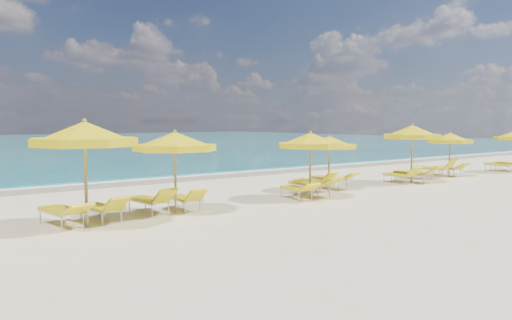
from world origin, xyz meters
TOP-DOWN VIEW (x-y plane):
  - ground_plane at (0.00, 0.00)m, footprint 120.00×120.00m
  - ocean at (0.00, 48.00)m, footprint 120.00×80.00m
  - wet_sand_band at (0.00, 7.40)m, footprint 120.00×2.60m
  - foam_line at (0.00, 8.20)m, footprint 120.00×1.20m
  - whitecap_far at (8.00, 24.00)m, footprint 18.00×0.30m
  - umbrella_2 at (-6.67, -0.51)m, footprint 2.82×2.82m
  - umbrella_3 at (-4.10, -0.22)m, footprint 2.98×2.98m
  - umbrella_4 at (0.74, -0.49)m, footprint 2.71×2.71m
  - umbrella_5 at (2.69, 0.56)m, footprint 2.54×2.54m
  - umbrella_6 at (7.05, 0.07)m, footprint 2.92×2.92m
  - umbrella_7 at (10.41, 0.42)m, footprint 2.51×2.51m
  - lounger_2_left at (-7.09, 0.03)m, footprint 0.89×1.96m
  - lounger_2_right at (-6.14, -0.04)m, footprint 0.81×1.78m
  - lounger_3_left at (-4.65, 0.32)m, footprint 0.81×1.81m
  - lounger_3_right at (-3.61, 0.18)m, footprint 0.58×1.60m
  - lounger_4_left at (0.33, -0.30)m, footprint 0.84×1.78m
  - lounger_4_right at (1.27, 0.03)m, footprint 0.78×2.10m
  - lounger_5_left at (2.15, 0.86)m, footprint 0.79×1.76m
  - lounger_5_right at (3.22, 1.00)m, footprint 0.94×2.00m
  - lounger_6_left at (6.56, 0.32)m, footprint 0.59×1.65m
  - lounger_6_right at (7.44, 0.24)m, footprint 1.01×2.03m
  - lounger_7_left at (9.90, 0.95)m, footprint 0.89×1.94m
  - lounger_7_right at (10.96, 0.85)m, footprint 0.63×1.76m
  - lounger_8_left at (14.73, 0.21)m, footprint 0.63×1.86m
  - lounger_8_right at (15.59, 0.12)m, footprint 0.70×1.87m

SIDE VIEW (x-z plane):
  - ground_plane at x=0.00m, z-range 0.00..0.00m
  - ocean at x=0.00m, z-range -0.15..0.15m
  - wet_sand_band at x=0.00m, z-range -0.01..0.01m
  - foam_line at x=0.00m, z-range -0.01..0.01m
  - whitecap_far at x=8.00m, z-range -0.03..0.03m
  - lounger_3_right at x=-3.61m, z-range -0.17..0.56m
  - lounger_4_left at x=0.33m, z-range -0.12..0.53m
  - lounger_6_left at x=6.56m, z-range -0.18..0.59m
  - lounger_7_right at x=10.96m, z-range -0.13..0.54m
  - lounger_2_right at x=-6.14m, z-range -0.17..0.59m
  - lounger_5_left at x=2.15m, z-range -0.18..0.61m
  - lounger_8_left at x=14.73m, z-range -0.14..0.57m
  - lounger_3_left at x=-4.65m, z-range -0.19..0.63m
  - lounger_2_left at x=-7.09m, z-range -0.13..0.57m
  - lounger_5_right at x=3.22m, z-range -0.12..0.57m
  - lounger_8_right at x=15.59m, z-range -0.18..0.63m
  - lounger_6_right at x=7.44m, z-range -0.15..0.62m
  - lounger_7_left at x=9.90m, z-range -0.22..0.70m
  - lounger_4_right at x=1.27m, z-range -0.14..0.63m
  - umbrella_5 at x=2.69m, z-range 0.73..2.81m
  - umbrella_7 at x=10.41m, z-range 0.74..2.82m
  - umbrella_4 at x=0.74m, z-range 0.79..3.05m
  - umbrella_3 at x=-4.10m, z-range 0.82..3.16m
  - umbrella_6 at x=7.05m, z-range 0.87..3.33m
  - umbrella_2 at x=-6.67m, z-range 0.93..3.56m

